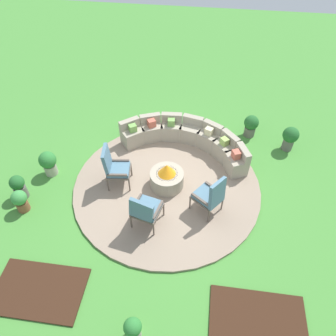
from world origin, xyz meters
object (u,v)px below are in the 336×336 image
potted_plant_1 (48,162)px  potted_plant_2 (251,125)px  fire_pit (167,178)px  lounge_chair_front_right (145,209)px  curved_stone_bench (187,138)px  lounge_chair_front_left (114,167)px  potted_plant_3 (19,186)px  potted_plant_0 (133,329)px  lounge_chair_back_left (211,195)px  potted_plant_5 (290,137)px  potted_plant_4 (20,200)px

potted_plant_1 → potted_plant_2: 5.52m
fire_pit → lounge_chair_front_right: bearing=-103.6°
fire_pit → curved_stone_bench: size_ratio=0.24×
lounge_chair_front_left → potted_plant_3: 2.27m
potted_plant_1 → curved_stone_bench: bearing=22.8°
potted_plant_1 → potted_plant_3: bearing=-115.7°
lounge_chair_front_left → potted_plant_2: 4.08m
potted_plant_0 → potted_plant_2: potted_plant_2 is taller
lounge_chair_front_left → lounge_chair_front_right: size_ratio=1.10×
lounge_chair_front_right → fire_pit: bearing=90.4°
curved_stone_bench → lounge_chair_back_left: bearing=-71.6°
lounge_chair_front_left → potted_plant_0: 3.57m
lounge_chair_front_left → potted_plant_2: (3.31, 2.37, -0.26)m
potted_plant_1 → potted_plant_5: bearing=16.3°
lounge_chair_back_left → potted_plant_2: 3.11m
lounge_chair_back_left → potted_plant_4: lounge_chair_back_left is taller
potted_plant_2 → potted_plant_4: bearing=-147.0°
fire_pit → lounge_chair_back_left: lounge_chair_back_left is taller
curved_stone_bench → lounge_chair_front_right: lounge_chair_front_right is taller
lounge_chair_front_right → curved_stone_bench: bearing=90.4°
lounge_chair_front_right → potted_plant_0: (0.20, -2.27, -0.28)m
potted_plant_1 → lounge_chair_back_left: bearing=-9.9°
lounge_chair_front_left → potted_plant_2: size_ratio=1.69×
potted_plant_0 → potted_plant_5: bearing=59.1°
fire_pit → lounge_chair_front_left: 1.28m
potted_plant_0 → lounge_chair_front_left: bearing=108.8°
lounge_chair_back_left → potted_plant_5: 3.21m
potted_plant_0 → potted_plant_1: 4.56m
lounge_chair_front_left → potted_plant_2: lounge_chair_front_left is taller
potted_plant_1 → potted_plant_0: bearing=-50.5°
curved_stone_bench → potted_plant_1: curved_stone_bench is taller
fire_pit → lounge_chair_front_left: (-1.24, -0.10, 0.30)m
potted_plant_1 → potted_plant_4: potted_plant_1 is taller
curved_stone_bench → potted_plant_2: (1.72, 0.82, 0.01)m
lounge_chair_front_left → potted_plant_1: lounge_chair_front_left is taller
curved_stone_bench → lounge_chair_back_left: (0.70, -2.10, 0.25)m
lounge_chair_back_left → potted_plant_0: bearing=-165.9°
lounge_chair_front_right → potted_plant_4: 2.90m
lounge_chair_back_left → potted_plant_2: lounge_chair_back_left is taller
curved_stone_bench → potted_plant_4: bearing=-143.8°
curved_stone_bench → potted_plant_5: size_ratio=4.92×
curved_stone_bench → potted_plant_1: (-3.33, -1.40, 0.03)m
curved_stone_bench → potted_plant_2: bearing=25.4°
lounge_chair_front_right → potted_plant_4: bearing=-167.2°
potted_plant_2 → potted_plant_5: 1.10m
potted_plant_0 → potted_plant_4: (-3.09, 2.33, 0.02)m
lounge_chair_front_left → potted_plant_3: bearing=-79.5°
fire_pit → potted_plant_1: 2.99m
potted_plant_2 → potted_plant_0: bearing=-110.7°
lounge_chair_front_right → lounge_chair_back_left: bearing=36.1°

